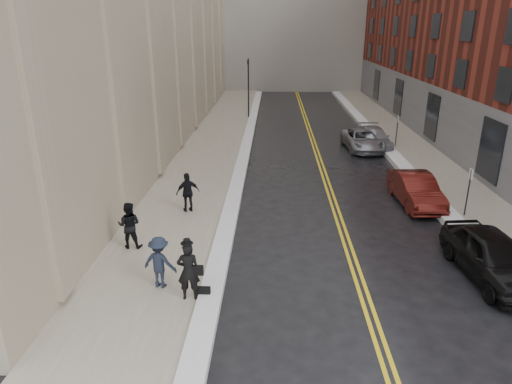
# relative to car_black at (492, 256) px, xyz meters

# --- Properties ---
(ground) EXTENTS (160.00, 160.00, 0.00)m
(ground) POSITION_rel_car_black_xyz_m (-6.80, -3.04, -0.78)
(ground) COLOR black
(ground) RESTS_ON ground
(sidewalk_left) EXTENTS (4.00, 64.00, 0.15)m
(sidewalk_left) POSITION_rel_car_black_xyz_m (-11.30, 12.96, -0.70)
(sidewalk_left) COLOR gray
(sidewalk_left) RESTS_ON ground
(sidewalk_right) EXTENTS (3.00, 64.00, 0.15)m
(sidewalk_right) POSITION_rel_car_black_xyz_m (2.20, 12.96, -0.70)
(sidewalk_right) COLOR gray
(sidewalk_right) RESTS_ON ground
(lane_stripe_a) EXTENTS (0.12, 64.00, 0.01)m
(lane_stripe_a) POSITION_rel_car_black_xyz_m (-4.42, 12.96, -0.77)
(lane_stripe_a) COLOR gold
(lane_stripe_a) RESTS_ON ground
(lane_stripe_b) EXTENTS (0.12, 64.00, 0.01)m
(lane_stripe_b) POSITION_rel_car_black_xyz_m (-4.18, 12.96, -0.77)
(lane_stripe_b) COLOR gold
(lane_stripe_b) RESTS_ON ground
(snow_ridge_left) EXTENTS (0.70, 60.80, 0.26)m
(snow_ridge_left) POSITION_rel_car_black_xyz_m (-9.00, 12.96, -0.65)
(snow_ridge_left) COLOR white
(snow_ridge_left) RESTS_ON ground
(snow_ridge_right) EXTENTS (0.85, 60.80, 0.30)m
(snow_ridge_right) POSITION_rel_car_black_xyz_m (0.35, 12.96, -0.63)
(snow_ridge_right) COLOR white
(snow_ridge_right) RESTS_ON ground
(traffic_signal) EXTENTS (0.18, 0.15, 5.20)m
(traffic_signal) POSITION_rel_car_black_xyz_m (-9.40, 26.96, 2.31)
(traffic_signal) COLOR black
(traffic_signal) RESTS_ON ground
(parking_sign_near) EXTENTS (0.06, 0.35, 2.23)m
(parking_sign_near) POSITION_rel_car_black_xyz_m (1.10, 4.96, 0.58)
(parking_sign_near) COLOR black
(parking_sign_near) RESTS_ON ground
(parking_sign_far) EXTENTS (0.06, 0.35, 2.23)m
(parking_sign_far) POSITION_rel_car_black_xyz_m (1.10, 16.96, 0.58)
(parking_sign_far) COLOR black
(parking_sign_far) RESTS_ON ground
(car_black) EXTENTS (2.25, 4.70, 1.55)m
(car_black) POSITION_rel_car_black_xyz_m (0.00, 0.00, 0.00)
(car_black) COLOR black
(car_black) RESTS_ON ground
(car_maroon) EXTENTS (1.75, 4.42, 1.43)m
(car_maroon) POSITION_rel_car_black_xyz_m (-0.58, 6.57, -0.06)
(car_maroon) COLOR #49110D
(car_maroon) RESTS_ON ground
(car_silver_near) EXTENTS (2.05, 4.73, 1.36)m
(car_silver_near) POSITION_rel_car_black_xyz_m (-0.40, 17.03, -0.10)
(car_silver_near) COLOR #9EA0A5
(car_silver_near) RESTS_ON ground
(car_silver_far) EXTENTS (2.51, 4.90, 1.32)m
(car_silver_far) POSITION_rel_car_black_xyz_m (-1.20, 16.56, -0.11)
(car_silver_far) COLOR gray
(car_silver_far) RESTS_ON ground
(pedestrian_main) EXTENTS (0.70, 0.49, 1.82)m
(pedestrian_main) POSITION_rel_car_black_xyz_m (-9.60, -1.84, 0.28)
(pedestrian_main) COLOR black
(pedestrian_main) RESTS_ON sidewalk_left
(pedestrian_a) EXTENTS (0.85, 0.66, 1.74)m
(pedestrian_a) POSITION_rel_car_black_xyz_m (-12.35, 1.43, 0.25)
(pedestrian_a) COLOR black
(pedestrian_a) RESTS_ON sidewalk_left
(pedestrian_b) EXTENTS (1.20, 0.87, 1.67)m
(pedestrian_b) POSITION_rel_car_black_xyz_m (-10.61, -1.20, 0.21)
(pedestrian_b) COLOR #19202E
(pedestrian_b) RESTS_ON sidewalk_left
(pedestrian_c) EXTENTS (1.11, 0.81, 1.74)m
(pedestrian_c) POSITION_rel_car_black_xyz_m (-10.84, 4.95, 0.25)
(pedestrian_c) COLOR black
(pedestrian_c) RESTS_ON sidewalk_left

